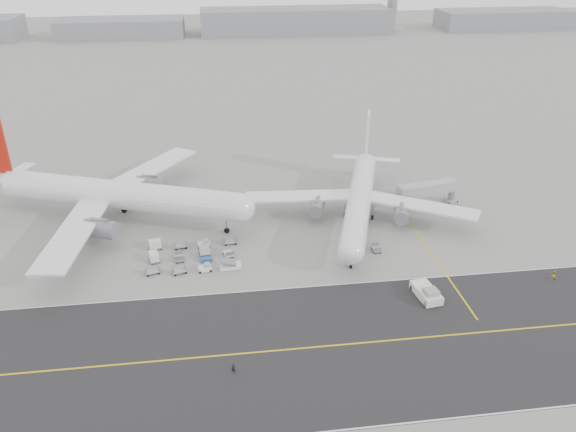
{
  "coord_description": "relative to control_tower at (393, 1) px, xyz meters",
  "views": [
    {
      "loc": [
        -9.6,
        -82.48,
        55.94
      ],
      "look_at": [
        2.91,
        12.0,
        6.8
      ],
      "focal_mm": 35.0,
      "sensor_mm": 36.0,
      "label": 1
    }
  ],
  "objects": [
    {
      "name": "ground_crew_a",
      "position": [
        -109.3,
        -286.78,
        -15.47
      ],
      "size": [
        0.65,
        0.52,
        1.57
      ],
      "primitive_type": "imported",
      "rotation": [
        0.0,
        0.0,
        -0.27
      ],
      "color": "black",
      "rests_on": "ground"
    },
    {
      "name": "horizon_buildings",
      "position": [
        -70.0,
        -5.0,
        -16.25
      ],
      "size": [
        520.0,
        28.0,
        28.0
      ],
      "primitive_type": null,
      "color": "gray",
      "rests_on": "ground"
    },
    {
      "name": "airliner_a",
      "position": [
        -131.78,
        -237.1,
        -10.12
      ],
      "size": [
        58.99,
        57.91,
        21.32
      ],
      "rotation": [
        0.0,
        0.0,
        1.21
      ],
      "color": "silver",
      "rests_on": "ground"
    },
    {
      "name": "ground_crew_b",
      "position": [
        -51.86,
        -270.74,
        -15.36
      ],
      "size": [
        0.87,
        0.68,
        1.78
      ],
      "primitive_type": "imported",
      "rotation": [
        0.0,
        0.0,
        3.13
      ],
      "color": "gold",
      "rests_on": "ground"
    },
    {
      "name": "airliner_b",
      "position": [
        -80.44,
        -243.15,
        -11.27
      ],
      "size": [
        47.51,
        48.45,
        17.29
      ],
      "rotation": [
        0.0,
        0.0,
        -0.31
      ],
      "color": "silver",
      "rests_on": "ground"
    },
    {
      "name": "taxiway",
      "position": [
        -94.98,
        -282.98,
        -16.24
      ],
      "size": [
        220.0,
        59.0,
        0.03
      ],
      "color": "#272729",
      "rests_on": "ground"
    },
    {
      "name": "jet_bridge",
      "position": [
        -63.66,
        -238.89,
        -12.3
      ],
      "size": [
        15.19,
        5.8,
        5.67
      ],
      "rotation": [
        0.0,
        0.0,
        0.21
      ],
      "color": "gray",
      "rests_on": "ground"
    },
    {
      "name": "pushback_tug",
      "position": [
        -76.07,
        -272.99,
        -15.26
      ],
      "size": [
        3.99,
        8.6,
        2.42
      ],
      "rotation": [
        0.0,
        0.0,
        0.15
      ],
      "color": "silver",
      "rests_on": "ground"
    },
    {
      "name": "stray_dolly",
      "position": [
        -80.34,
        -256.94,
        -16.25
      ],
      "size": [
        1.43,
        2.3,
        1.41
      ],
      "primitive_type": null,
      "rotation": [
        0.0,
        0.0,
        0.01
      ],
      "color": "silver",
      "rests_on": "ground"
    },
    {
      "name": "ground",
      "position": [
        -100.0,
        -265.0,
        -16.25
      ],
      "size": [
        700.0,
        700.0,
        0.0
      ],
      "primitive_type": "plane",
      "color": "gray",
      "rests_on": "ground"
    },
    {
      "name": "gse_cluster",
      "position": [
        -115.61,
        -255.1,
        -16.25
      ],
      "size": [
        24.28,
        19.95,
        1.96
      ],
      "primitive_type": null,
      "rotation": [
        0.0,
        0.0,
        0.17
      ],
      "color": "#929297",
      "rests_on": "ground"
    },
    {
      "name": "control_tower",
      "position": [
        0.0,
        0.0,
        0.0
      ],
      "size": [
        7.0,
        7.0,
        31.25
      ],
      "color": "gray",
      "rests_on": "ground"
    }
  ]
}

